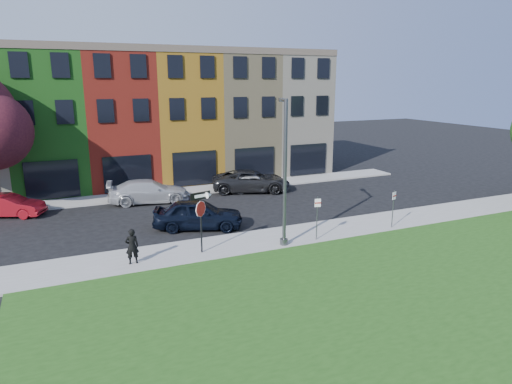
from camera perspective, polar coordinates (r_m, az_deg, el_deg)
name	(u,v)px	position (r m, az deg, el deg)	size (l,w,h in m)	color
ground	(297,261)	(21.21, 5.12, -8.61)	(120.00, 120.00, 0.00)	black
sidewalk_near	(302,234)	(24.56, 5.82, -5.29)	(40.00, 3.00, 0.12)	gray
sidewalk_far	(160,194)	(33.72, -11.92, -0.21)	(40.00, 2.40, 0.12)	gray
rowhouse_block	(147,118)	(39.04, -13.53, 8.94)	(30.00, 10.12, 10.00)	beige
stop_sign	(201,210)	(21.31, -6.92, -2.22)	(1.03, 0.31, 2.95)	black
man	(132,246)	(21.01, -15.24, -6.57)	(0.59, 0.39, 1.62)	black
sedan_near	(198,214)	(25.53, -7.26, -2.76)	(5.27, 3.59, 1.67)	black
parked_car_red	(8,206)	(31.38, -28.56, -1.52)	(4.36, 2.95, 1.36)	maroon
parked_car_silver	(149,191)	(31.54, -13.25, 0.09)	(5.62, 2.90, 1.56)	#A9AAAE
parked_car_dark	(251,181)	(33.79, -0.62, 1.40)	(6.29, 4.46, 1.59)	black
parked_car_white	(253,183)	(33.72, -0.38, 1.15)	(4.16, 2.43, 1.33)	silver
street_lamp	(284,173)	(22.09, 3.57, 2.42)	(1.18, 2.46, 7.12)	#4A4D50
parking_sign_a	(317,213)	(23.29, 7.66, -2.62)	(0.32, 0.12, 2.26)	#4A4D50
parking_sign_b	(393,204)	(26.12, 16.80, -1.49)	(0.31, 0.14, 2.10)	#4A4D50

